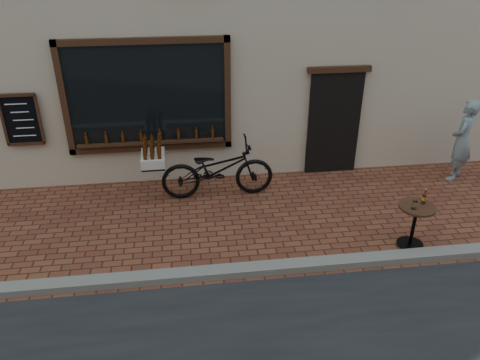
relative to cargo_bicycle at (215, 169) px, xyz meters
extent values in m
plane|color=#5C2C1D|center=(0.68, -2.69, -0.59)|extent=(90.00, 90.00, 0.00)
cube|color=slate|center=(0.68, -2.49, -0.53)|extent=(90.00, 0.25, 0.12)
cube|color=black|center=(-1.22, 0.76, 1.26)|extent=(3.00, 0.06, 2.00)
cube|color=black|center=(-1.22, 0.74, 2.32)|extent=(3.24, 0.10, 0.12)
cube|color=black|center=(-1.22, 0.74, 0.20)|extent=(3.24, 0.10, 0.12)
cube|color=black|center=(-2.78, 0.74, 1.26)|extent=(0.12, 0.10, 2.24)
cube|color=black|center=(0.34, 0.74, 1.26)|extent=(0.12, 0.10, 2.24)
cube|color=black|center=(-1.22, 0.69, 0.33)|extent=(2.90, 0.16, 0.05)
cube|color=black|center=(2.58, 0.77, 0.51)|extent=(1.10, 0.10, 2.20)
cube|color=black|center=(2.58, 0.74, 1.67)|extent=(1.30, 0.10, 0.12)
cube|color=black|center=(-3.62, 0.75, 0.91)|extent=(0.62, 0.04, 0.92)
cylinder|color=#3D1C07|center=(-2.47, 0.69, 0.45)|extent=(0.06, 0.06, 0.19)
cylinder|color=#3D1C07|center=(-2.11, 0.69, 0.45)|extent=(0.06, 0.06, 0.19)
cylinder|color=#3D1C07|center=(-1.76, 0.69, 0.45)|extent=(0.06, 0.06, 0.19)
cylinder|color=#3D1C07|center=(-1.40, 0.69, 0.45)|extent=(0.06, 0.06, 0.19)
cylinder|color=#3D1C07|center=(-1.04, 0.69, 0.45)|extent=(0.06, 0.06, 0.19)
cylinder|color=#3D1C07|center=(-0.69, 0.69, 0.45)|extent=(0.06, 0.06, 0.19)
cylinder|color=#3D1C07|center=(-0.33, 0.69, 0.45)|extent=(0.06, 0.06, 0.19)
cylinder|color=#3D1C07|center=(0.03, 0.69, 0.45)|extent=(0.06, 0.06, 0.19)
imported|color=black|center=(0.05, 0.00, -0.01)|extent=(2.20, 0.81, 1.15)
cube|color=black|center=(-1.17, -0.03, 0.20)|extent=(0.45, 0.62, 0.04)
cube|color=beige|center=(-1.17, -0.03, 0.31)|extent=(0.45, 0.65, 0.18)
cylinder|color=#3D1C07|center=(-1.03, -0.25, 0.52)|extent=(0.07, 0.07, 0.24)
cylinder|color=#3D1C07|center=(-1.16, -0.25, 0.52)|extent=(0.07, 0.07, 0.24)
cylinder|color=#3D1C07|center=(-1.29, -0.26, 0.52)|extent=(0.07, 0.07, 0.24)
cylinder|color=#3D1C07|center=(-1.04, -0.10, 0.52)|extent=(0.07, 0.07, 0.24)
cylinder|color=#3D1C07|center=(-1.17, -0.10, 0.52)|extent=(0.07, 0.07, 0.24)
cylinder|color=#3D1C07|center=(-1.29, -0.10, 0.52)|extent=(0.07, 0.07, 0.24)
cylinder|color=#3D1C07|center=(-1.04, 0.05, 0.52)|extent=(0.07, 0.07, 0.24)
cylinder|color=#3D1C07|center=(-1.17, 0.05, 0.52)|extent=(0.07, 0.07, 0.24)
cylinder|color=#3D1C07|center=(-1.30, 0.05, 0.52)|extent=(0.07, 0.07, 0.24)
cylinder|color=#3D1C07|center=(-1.04, 0.21, 0.52)|extent=(0.07, 0.07, 0.24)
cylinder|color=#3D1C07|center=(-1.17, 0.20, 0.52)|extent=(0.07, 0.07, 0.24)
cylinder|color=#3D1C07|center=(-1.30, 0.20, 0.52)|extent=(0.07, 0.07, 0.24)
cylinder|color=black|center=(3.10, -2.11, -0.57)|extent=(0.44, 0.44, 0.03)
cylinder|color=black|center=(3.10, -2.11, -0.21)|extent=(0.06, 0.06, 0.69)
cylinder|color=#311B10|center=(3.10, -2.11, 0.16)|extent=(0.59, 0.59, 0.04)
cylinder|color=gold|center=(3.22, -2.05, 0.27)|extent=(0.06, 0.06, 0.06)
cylinder|color=white|center=(3.00, -2.18, 0.24)|extent=(0.08, 0.08, 0.13)
imported|color=gray|center=(5.12, 0.08, 0.28)|extent=(0.74, 0.74, 1.74)
camera|label=1|loc=(-0.58, -8.14, 4.06)|focal=35.00mm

